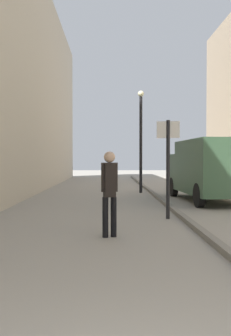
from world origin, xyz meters
TOP-DOWN VIEW (x-y plane):
  - ground_plane at (0.00, 12.00)m, footprint 80.00×80.00m
  - kerb_strip at (1.58, 12.00)m, footprint 0.16×40.00m
  - pedestrian_main_foreground at (-0.35, 6.24)m, footprint 0.34×0.24m
  - delivery_van at (3.40, 12.72)m, footprint 2.37×5.40m
  - street_sign_post at (1.19, 8.56)m, footprint 0.59×0.17m
  - lamp_post at (1.11, 16.28)m, footprint 0.28×0.28m

SIDE VIEW (x-z plane):
  - ground_plane at x=0.00m, z-range 0.00..0.00m
  - kerb_strip at x=1.58m, z-range 0.00..0.12m
  - pedestrian_main_foreground at x=-0.35m, z-range 0.13..1.87m
  - delivery_van at x=3.40m, z-range 0.09..2.36m
  - street_sign_post at x=1.19m, z-range 0.25..2.85m
  - lamp_post at x=1.11m, z-range 0.34..5.10m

